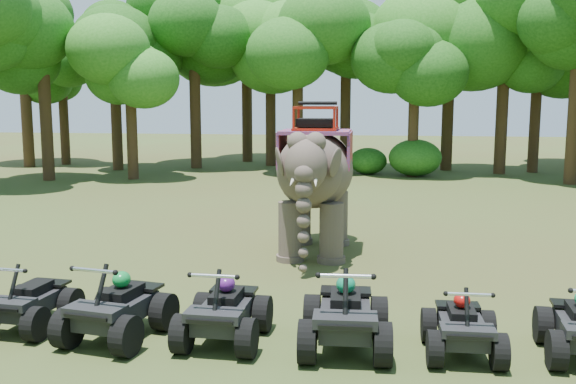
# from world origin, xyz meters

# --- Properties ---
(ground) EXTENTS (110.00, 110.00, 0.00)m
(ground) POSITION_xyz_m (0.00, 0.00, 0.00)
(ground) COLOR #47381E
(ground) RESTS_ON ground
(elephant) EXTENTS (1.97, 4.45, 3.73)m
(elephant) POSITION_xyz_m (0.31, 3.78, 1.87)
(elephant) COLOR #4F4139
(elephant) RESTS_ON ground
(atv_0) EXTENTS (1.29, 1.69, 1.18)m
(atv_0) POSITION_xyz_m (-3.92, -2.22, 0.59)
(atv_0) COLOR black
(atv_0) RESTS_ON ground
(atv_1) EXTENTS (1.59, 1.98, 1.32)m
(atv_1) POSITION_xyz_m (-2.24, -2.49, 0.66)
(atv_1) COLOR black
(atv_1) RESTS_ON ground
(atv_2) EXTENTS (1.30, 1.75, 1.27)m
(atv_2) POSITION_xyz_m (-0.51, -2.38, 0.64)
(atv_2) COLOR black
(atv_2) RESTS_ON ground
(atv_3) EXTENTS (1.44, 1.91, 1.37)m
(atv_3) POSITION_xyz_m (1.41, -2.40, 0.69)
(atv_3) COLOR black
(atv_3) RESTS_ON ground
(atv_4) EXTENTS (1.14, 1.55, 1.13)m
(atv_4) POSITION_xyz_m (3.16, -2.39, 0.57)
(atv_4) COLOR black
(atv_4) RESTS_ON ground
(tree_0) EXTENTS (6.02, 6.02, 8.60)m
(tree_0) POSITION_xyz_m (0.00, 23.27, 4.30)
(tree_0) COLOR #195114
(tree_0) RESTS_ON ground
(tree_1) EXTENTS (4.98, 4.98, 7.12)m
(tree_1) POSITION_xyz_m (3.49, 20.13, 3.56)
(tree_1) COLOR #195114
(tree_1) RESTS_ON ground
(tree_2) EXTENTS (6.76, 6.76, 9.66)m
(tree_2) POSITION_xyz_m (7.97, 21.90, 4.83)
(tree_2) COLOR #195114
(tree_2) RESTS_ON ground
(tree_29) EXTENTS (5.79, 5.79, 8.27)m
(tree_29) POSITION_xyz_m (-13.52, 16.18, 4.13)
(tree_29) COLOR #195114
(tree_29) RESTS_ON ground
(tree_30) EXTENTS (4.97, 4.97, 7.10)m
(tree_30) POSITION_xyz_m (-9.76, 17.19, 3.55)
(tree_30) COLOR #195114
(tree_30) RESTS_ON ground
(tree_31) EXTENTS (6.95, 6.95, 9.94)m
(tree_31) POSITION_xyz_m (-8.14, 22.34, 4.97)
(tree_31) COLOR #195114
(tree_31) RESTS_ON ground
(tree_32) EXTENTS (6.47, 6.47, 9.24)m
(tree_32) POSITION_xyz_m (-4.28, 24.20, 4.62)
(tree_32) COLOR #195114
(tree_32) RESTS_ON ground
(tree_33) EXTENTS (5.12, 5.12, 7.31)m
(tree_33) POSITION_xyz_m (-16.20, 23.10, 3.65)
(tree_33) COLOR #195114
(tree_33) RESTS_ON ground
(tree_34) EXTENTS (7.07, 7.07, 10.11)m
(tree_34) POSITION_xyz_m (-17.59, 21.54, 5.05)
(tree_34) COLOR #195114
(tree_34) RESTS_ON ground
(tree_35) EXTENTS (5.93, 5.93, 8.47)m
(tree_35) POSITION_xyz_m (-2.31, 20.88, 4.23)
(tree_35) COLOR #195114
(tree_35) RESTS_ON ground
(tree_36) EXTENTS (7.42, 7.42, 10.60)m
(tree_36) POSITION_xyz_m (-6.08, 26.32, 5.30)
(tree_36) COLOR #195114
(tree_36) RESTS_ON ground
(tree_40) EXTENTS (7.15, 7.15, 10.22)m
(tree_40) POSITION_xyz_m (5.43, 23.21, 5.11)
(tree_40) COLOR #195114
(tree_40) RESTS_ON ground
(tree_41) EXTENTS (5.55, 5.55, 7.92)m
(tree_41) POSITION_xyz_m (9.79, 22.81, 3.96)
(tree_41) COLOR #195114
(tree_41) RESTS_ON ground
(tree_43) EXTENTS (6.11, 6.11, 8.73)m
(tree_43) POSITION_xyz_m (-12.04, 20.80, 4.36)
(tree_43) COLOR #195114
(tree_43) RESTS_ON ground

